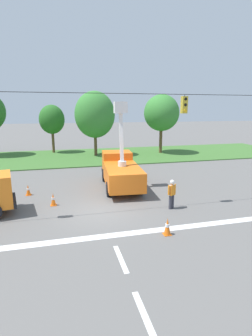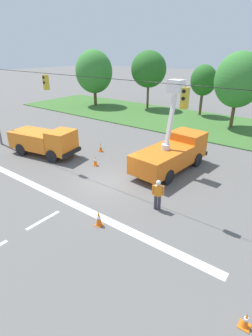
% 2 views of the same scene
% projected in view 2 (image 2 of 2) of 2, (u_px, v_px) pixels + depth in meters
% --- Properties ---
extents(ground_plane, '(200.00, 200.00, 0.00)m').
position_uv_depth(ground_plane, '(107.00, 184.00, 17.18)').
color(ground_plane, '#605E5B').
extents(grass_verge, '(56.00, 12.00, 0.10)m').
position_uv_depth(grass_verge, '(210.00, 125.00, 30.17)').
color(grass_verge, '#3D6B2D').
rests_on(grass_verge, ground).
extents(lane_markings, '(17.60, 15.25, 0.01)m').
position_uv_depth(lane_markings, '(51.00, 215.00, 13.91)').
color(lane_markings, silver).
rests_on(lane_markings, ground).
extents(signal_gantry, '(26.20, 0.33, 7.20)m').
position_uv_depth(signal_gantry, '(105.00, 120.00, 15.43)').
color(signal_gantry, slate).
rests_on(signal_gantry, ground).
extents(tree_far_west, '(5.36, 5.45, 8.04)m').
position_uv_depth(tree_far_west, '(94.00, 72.00, 38.51)').
color(tree_far_west, brown).
rests_on(tree_far_west, ground).
extents(tree_west, '(4.98, 4.64, 7.93)m').
position_uv_depth(tree_west, '(149.00, 69.00, 36.31)').
color(tree_west, brown).
rests_on(tree_west, ground).
extents(tree_centre, '(3.28, 2.98, 6.35)m').
position_uv_depth(tree_centre, '(204.00, 80.00, 32.82)').
color(tree_centre, brown).
rests_on(tree_centre, ground).
extents(tree_east, '(4.89, 4.47, 7.93)m').
position_uv_depth(tree_east, '(238.00, 80.00, 27.08)').
color(tree_east, brown).
rests_on(tree_east, ground).
extents(utility_truck_bucket_lift, '(2.98, 6.91, 6.29)m').
position_uv_depth(utility_truck_bucket_lift, '(172.00, 152.00, 18.71)').
color(utility_truck_bucket_lift, orange).
rests_on(utility_truck_bucket_lift, ground).
extents(utility_truck_support_near, '(6.10, 3.22, 2.27)m').
position_uv_depth(utility_truck_support_near, '(45.00, 141.00, 21.42)').
color(utility_truck_support_near, orange).
rests_on(utility_truck_support_near, ground).
extents(road_worker, '(0.60, 0.39, 1.77)m').
position_uv_depth(road_worker, '(158.00, 193.00, 14.09)').
color(road_worker, '#383842').
rests_on(road_worker, ground).
extents(traffic_cone_foreground_right, '(0.36, 0.36, 0.78)m').
position_uv_depth(traffic_cone_foreground_right, '(95.00, 161.00, 19.73)').
color(traffic_cone_foreground_right, orange).
rests_on(traffic_cone_foreground_right, ground).
extents(traffic_cone_mid_left, '(0.36, 0.36, 0.60)m').
position_uv_depth(traffic_cone_mid_left, '(246.00, 320.00, 8.24)').
color(traffic_cone_mid_left, orange).
rests_on(traffic_cone_mid_left, ground).
extents(traffic_cone_near_bucket, '(0.36, 0.36, 0.76)m').
position_uv_depth(traffic_cone_near_bucket, '(101.00, 147.00, 22.45)').
color(traffic_cone_near_bucket, orange).
rests_on(traffic_cone_near_bucket, ground).
extents(traffic_cone_lane_edge_b, '(0.36, 0.36, 0.83)m').
position_uv_depth(traffic_cone_lane_edge_b, '(99.00, 218.00, 12.99)').
color(traffic_cone_lane_edge_b, orange).
rests_on(traffic_cone_lane_edge_b, ground).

